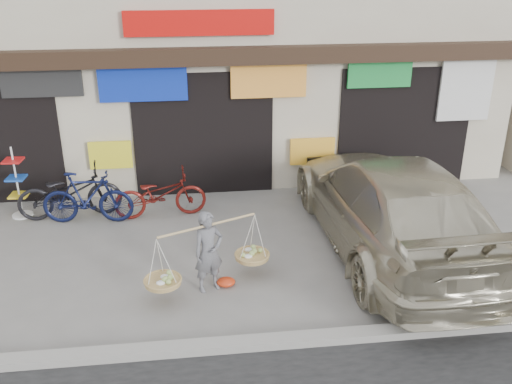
{
  "coord_description": "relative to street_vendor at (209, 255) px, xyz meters",
  "views": [
    {
      "loc": [
        -0.31,
        -8.36,
        5.11
      ],
      "look_at": [
        0.82,
        0.9,
        1.07
      ],
      "focal_mm": 40.0,
      "sensor_mm": 36.0,
      "label": 1
    }
  ],
  "objects": [
    {
      "name": "shophouse_block",
      "position": [
        0.1,
        6.88,
        2.83
      ],
      "size": [
        14.0,
        6.32,
        7.0
      ],
      "color": "#C1B69D",
      "rests_on": "ground"
    },
    {
      "name": "display_rack",
      "position": [
        -3.7,
        3.18,
        -0.01
      ],
      "size": [
        0.41,
        0.41,
        1.5
      ],
      "rotation": [
        0.0,
        0.0,
        -0.08
      ],
      "color": "silver",
      "rests_on": "ground"
    },
    {
      "name": "bike_1",
      "position": [
        -2.27,
        2.72,
        -0.08
      ],
      "size": [
        1.83,
        0.66,
        1.08
      ],
      "primitive_type": "imported",
      "rotation": [
        0.0,
        0.0,
        1.48
      ],
      "color": "#10163B",
      "rests_on": "ground"
    },
    {
      "name": "street_vendor",
      "position": [
        0.0,
        0.0,
        0.0
      ],
      "size": [
        2.01,
        1.17,
        1.36
      ],
      "rotation": [
        0.0,
        0.0,
        0.4
      ],
      "color": "slate",
      "rests_on": "ground"
    },
    {
      "name": "bike_0",
      "position": [
        -2.67,
        3.03,
        -0.08
      ],
      "size": [
        2.12,
        0.97,
        1.07
      ],
      "primitive_type": "imported",
      "rotation": [
        0.0,
        0.0,
        1.7
      ],
      "color": "black",
      "rests_on": "ground"
    },
    {
      "name": "bike_2",
      "position": [
        -0.86,
        2.83,
        -0.13
      ],
      "size": [
        1.9,
        0.81,
        0.97
      ],
      "primitive_type": "imported",
      "rotation": [
        0.0,
        0.0,
        1.66
      ],
      "color": "#5F1510",
      "rests_on": "ground"
    },
    {
      "name": "ground",
      "position": [
        0.1,
        0.47,
        -0.62
      ],
      "size": [
        70.0,
        70.0,
        0.0
      ],
      "primitive_type": "plane",
      "color": "gray",
      "rests_on": "ground"
    },
    {
      "name": "suv",
      "position": [
        3.31,
        1.0,
        0.25
      ],
      "size": [
        2.62,
        6.03,
        1.73
      ],
      "rotation": [
        0.0,
        0.0,
        3.18
      ],
      "color": "#BBB297",
      "rests_on": "ground"
    },
    {
      "name": "kerb",
      "position": [
        0.1,
        -1.53,
        -0.56
      ],
      "size": [
        70.0,
        0.25,
        0.12
      ],
      "primitive_type": "cube",
      "color": "gray",
      "rests_on": "ground"
    },
    {
      "name": "red_bag",
      "position": [
        0.27,
        0.05,
        -0.55
      ],
      "size": [
        0.31,
        0.25,
        0.14
      ],
      "primitive_type": "ellipsoid",
      "color": "red",
      "rests_on": "ground"
    }
  ]
}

